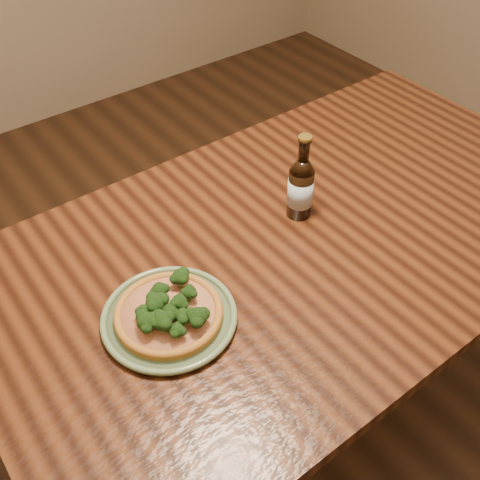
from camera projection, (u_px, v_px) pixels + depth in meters
ground at (307, 415)px, 1.83m from camera, size 4.50×4.50×0.00m
table at (302, 257)px, 1.44m from camera, size 1.60×0.90×0.75m
plate at (169, 317)px, 1.17m from camera, size 0.28×0.28×0.02m
pizza at (169, 312)px, 1.15m from camera, size 0.23×0.23×0.07m
beer_bottle at (301, 187)px, 1.36m from camera, size 0.06×0.06×0.23m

